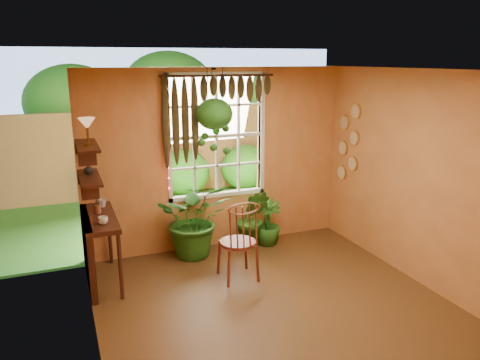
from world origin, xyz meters
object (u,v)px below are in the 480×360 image
(potted_plant_left, at_px, (195,219))
(windsor_chair, at_px, (239,253))
(potted_plant_mid, at_px, (252,218))
(hanging_basket, at_px, (214,119))
(counter_ledge, at_px, (92,243))

(potted_plant_left, bearing_deg, windsor_chair, -71.17)
(potted_plant_left, height_order, potted_plant_mid, potted_plant_left)
(potted_plant_left, bearing_deg, hanging_basket, 6.54)
(counter_ledge, relative_size, windsor_chair, 0.95)
(hanging_basket, bearing_deg, windsor_chair, -90.79)
(counter_ledge, distance_m, windsor_chair, 1.87)
(potted_plant_mid, relative_size, hanging_basket, 0.75)
(counter_ledge, xyz_separation_m, windsor_chair, (1.77, -0.57, -0.19))
(counter_ledge, relative_size, hanging_basket, 0.99)
(counter_ledge, bearing_deg, windsor_chair, -17.71)
(counter_ledge, bearing_deg, potted_plant_mid, 8.78)
(windsor_chair, distance_m, hanging_basket, 1.90)
(counter_ledge, bearing_deg, potted_plant_left, 13.99)
(windsor_chair, bearing_deg, hanging_basket, 89.55)
(potted_plant_left, bearing_deg, potted_plant_mid, 0.12)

